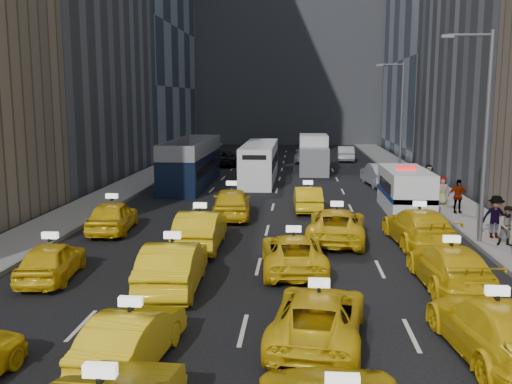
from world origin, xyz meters
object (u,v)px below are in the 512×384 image
double_decker (191,163)px  box_truck (314,154)px  city_bus (260,162)px  nypd_van (405,191)px

double_decker → box_truck: 12.30m
city_bus → box_truck: size_ratio=1.58×
double_decker → city_bus: bearing=28.5°
nypd_van → box_truck: (-4.68, 16.90, 0.40)m
nypd_van → city_bus: size_ratio=0.55×
double_decker → box_truck: size_ratio=1.61×
city_bus → box_truck: 6.92m
box_truck → city_bus: bearing=-133.1°
double_decker → city_bus: (4.75, 2.93, -0.21)m
double_decker → box_truck: (8.98, 8.41, -0.08)m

